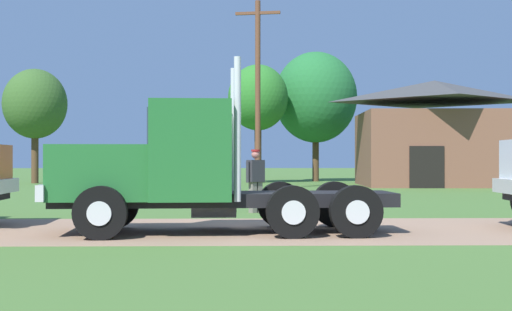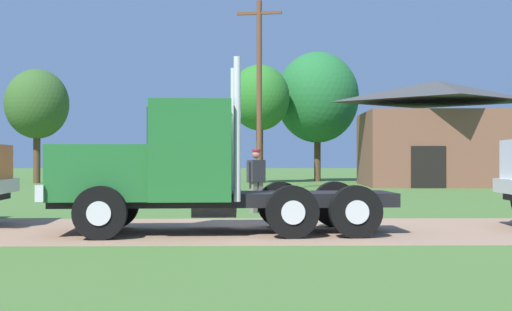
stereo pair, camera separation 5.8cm
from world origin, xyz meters
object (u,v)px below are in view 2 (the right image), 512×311
object	(u,v)px
truck_foreground_white	(180,172)
shed_building	(436,135)
visitor_far_side	(256,177)
utility_pole_near	(259,90)

from	to	relation	value
truck_foreground_white	shed_building	xyz separation A→B (m)	(12.37, 26.21, 1.61)
shed_building	truck_foreground_white	bearing A→B (deg)	-115.27
truck_foreground_white	visitor_far_side	size ratio (longest dim) A/B	4.01
shed_building	utility_pole_near	bearing A→B (deg)	-149.40
visitor_far_side	utility_pole_near	bearing A→B (deg)	88.32
visitor_far_side	utility_pole_near	distance (m)	14.99
shed_building	utility_pole_near	size ratio (longest dim) A/B	0.97
truck_foreground_white	visitor_far_side	distance (m)	5.94
shed_building	utility_pole_near	xyz separation A→B (m)	(-10.24, -6.06, 1.97)
truck_foreground_white	utility_pole_near	size ratio (longest dim) A/B	0.79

